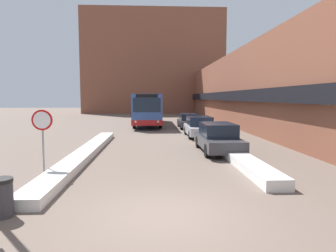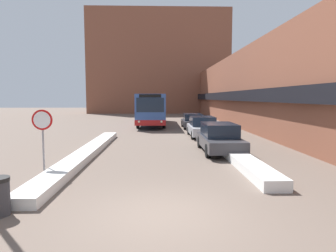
{
  "view_description": "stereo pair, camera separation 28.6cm",
  "coord_description": "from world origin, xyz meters",
  "px_view_note": "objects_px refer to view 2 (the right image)",
  "views": [
    {
      "loc": [
        -0.29,
        -7.16,
        2.89
      ],
      "look_at": [
        0.38,
        5.64,
        1.67
      ],
      "focal_mm": 32.0,
      "sensor_mm": 36.0,
      "label": 1
    },
    {
      "loc": [
        -0.01,
        -7.18,
        2.89
      ],
      "look_at": [
        0.38,
        5.64,
        1.67
      ],
      "focal_mm": 32.0,
      "sensor_mm": 36.0,
      "label": 2
    }
  ],
  "objects_px": {
    "city_bus": "(152,108)",
    "parked_car_front": "(219,138)",
    "stop_sign": "(42,128)",
    "parked_car_middle": "(202,127)",
    "parked_car_back": "(193,121)"
  },
  "relations": [
    {
      "from": "city_bus",
      "to": "parked_car_front",
      "type": "distance_m",
      "value": 16.66
    },
    {
      "from": "parked_car_front",
      "to": "stop_sign",
      "type": "height_order",
      "value": "stop_sign"
    },
    {
      "from": "city_bus",
      "to": "parked_car_middle",
      "type": "height_order",
      "value": "city_bus"
    },
    {
      "from": "city_bus",
      "to": "stop_sign",
      "type": "xyz_separation_m",
      "value": [
        -3.58,
        -20.65,
        0.02
      ]
    },
    {
      "from": "parked_car_middle",
      "to": "parked_car_front",
      "type": "bearing_deg",
      "value": -90.0
    },
    {
      "from": "city_bus",
      "to": "stop_sign",
      "type": "distance_m",
      "value": 20.96
    },
    {
      "from": "parked_car_middle",
      "to": "parked_car_back",
      "type": "relative_size",
      "value": 0.98
    },
    {
      "from": "parked_car_front",
      "to": "parked_car_middle",
      "type": "xyz_separation_m",
      "value": [
        -0.0,
        6.26,
        -0.03
      ]
    },
    {
      "from": "parked_car_middle",
      "to": "parked_car_back",
      "type": "bearing_deg",
      "value": 90.0
    },
    {
      "from": "parked_car_back",
      "to": "parked_car_front",
      "type": "bearing_deg",
      "value": -90.0
    },
    {
      "from": "city_bus",
      "to": "parked_car_back",
      "type": "relative_size",
      "value": 2.75
    },
    {
      "from": "parked_car_back",
      "to": "city_bus",
      "type": "bearing_deg",
      "value": 138.85
    },
    {
      "from": "city_bus",
      "to": "parked_car_middle",
      "type": "xyz_separation_m",
      "value": [
        3.96,
        -9.89,
        -1.03
      ]
    },
    {
      "from": "city_bus",
      "to": "parked_car_front",
      "type": "bearing_deg",
      "value": -76.23
    },
    {
      "from": "city_bus",
      "to": "parked_car_back",
      "type": "bearing_deg",
      "value": -41.15
    }
  ]
}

